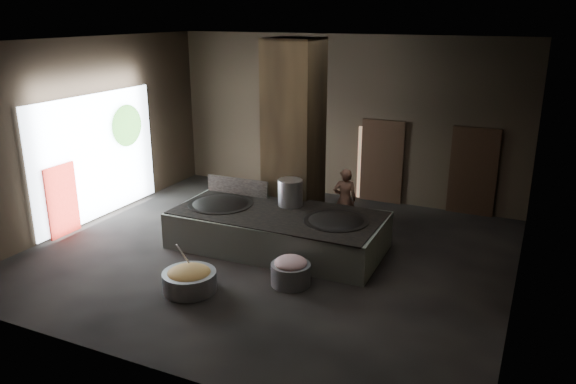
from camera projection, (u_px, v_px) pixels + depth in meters
The scene contains 28 objects.
floor at pixel (270, 255), 12.36m from camera, with size 10.00×9.00×0.10m, color black.
ceiling at pixel (268, 39), 10.95m from camera, with size 10.00×9.00×0.10m, color black.
back_wall at pixel (343, 118), 15.58m from camera, with size 10.00×0.10×4.50m, color black.
front_wall at pixel (120, 225), 7.73m from camera, with size 10.00×0.10×4.50m, color black.
left_wall at pixel (85, 132), 13.69m from camera, with size 0.10×9.00×4.50m, color black.
right_wall at pixel (531, 183), 9.62m from camera, with size 0.10×9.00×4.50m, color black.
pillar at pixel (294, 135), 13.41m from camera, with size 1.20×1.20×4.50m, color black.
hearth_platform at pixel (278, 230), 12.52m from camera, with size 4.65×2.22×0.81m, color #A6B6A4.
platform_cap at pixel (278, 213), 12.40m from camera, with size 4.55×2.18×0.03m, color black.
wok_left at pixel (221, 207), 12.96m from camera, with size 1.47×1.47×0.40m, color black.
wok_left_rim at pixel (220, 204), 12.94m from camera, with size 1.50×1.50×0.05m, color black.
wok_right at pixel (336, 224), 11.92m from camera, with size 1.36×1.36×0.38m, color black.
wok_right_rim at pixel (336, 221), 11.90m from camera, with size 1.40×1.40×0.05m, color black.
stock_pot at pixel (290, 193), 12.76m from camera, with size 0.57×0.57×0.61m, color #B8BCC1.
splash_guard at pixel (238, 186), 13.56m from camera, with size 1.62×0.06×0.40m, color black.
cook at pixel (345, 200), 13.43m from camera, with size 0.56×0.36×1.53m, color brown.
veg_basin at pixel (190, 281), 10.62m from camera, with size 1.02×1.02×0.38m, color gray.
veg_fill at pixel (189, 273), 10.57m from camera, with size 0.84×0.84×0.26m, color #99A14E.
ladle at pixel (187, 259), 10.70m from camera, with size 0.03×0.03×0.81m, color #B8BCC1.
meat_basin at pixel (291, 274), 10.86m from camera, with size 0.77×0.77×0.42m, color gray.
meat_fill at pixel (291, 263), 10.78m from camera, with size 0.64×0.64×0.25m, color #AD6871.
doorway_near at pixel (382, 163), 15.36m from camera, with size 1.18×0.08×2.38m, color black.
doorway_near_glow at pixel (373, 164), 15.47m from camera, with size 0.86×0.04×2.04m, color #8C6647.
doorway_far at pixel (473, 173), 14.39m from camera, with size 1.18×0.08×2.38m, color black.
doorway_far_glow at pixel (466, 172), 14.69m from camera, with size 0.88×0.04×2.07m, color #8C6647.
left_opening at pixel (96, 157), 14.02m from camera, with size 0.04×4.20×3.10m, color white.
pavilion_sliver at pixel (62, 201), 13.10m from camera, with size 0.05×0.90×1.70m, color maroon.
tree_silhouette at pixel (127, 126), 14.74m from camera, with size 0.28×1.10×1.10m, color #194714.
Camera 1 is at (5.15, -10.11, 5.05)m, focal length 35.00 mm.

